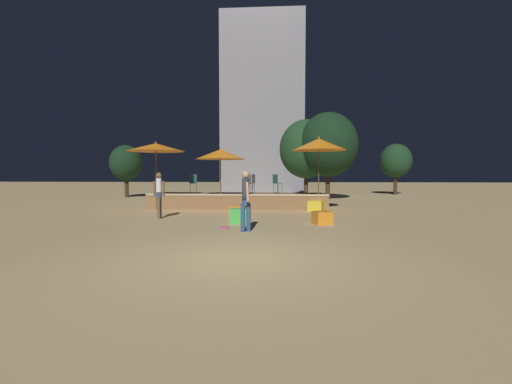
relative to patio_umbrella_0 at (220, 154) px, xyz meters
name	(u,v)px	position (x,y,z in m)	size (l,w,h in m)	color
ground_plane	(238,259)	(1.86, -9.00, -2.58)	(120.00, 120.00, 0.00)	tan
wooden_deck	(239,201)	(0.72, 1.35, -2.24)	(8.51, 2.88, 0.75)	olive
patio_umbrella_0	(220,154)	(0.00, 0.00, 0.00)	(2.28, 2.28, 2.89)	brown
patio_umbrella_1	(156,147)	(-3.01, -0.09, 0.33)	(2.63, 2.63, 3.18)	brown
patio_umbrella_2	(319,144)	(4.50, 0.02, 0.43)	(2.45, 2.45, 3.36)	brown
cube_seat_0	(316,206)	(4.37, -0.21, -2.34)	(0.82, 0.82, 0.48)	yellow
cube_seat_1	(238,216)	(1.29, -4.07, -2.34)	(0.62, 0.62, 0.49)	#4CC651
cube_seat_2	(322,218)	(4.13, -4.20, -2.37)	(0.69, 0.69, 0.43)	orange
cube_seat_3	(239,211)	(1.14, -2.41, -2.37)	(0.78, 0.78, 0.43)	orange
person_0	(246,198)	(1.71, -5.80, -1.60)	(0.29, 0.52, 1.78)	#2D4C7F
person_1	(159,194)	(-1.82, -3.10, -1.64)	(0.43, 0.30, 1.73)	brown
bistro_chair_0	(248,182)	(1.21, 0.88, -1.28)	(0.42, 0.42, 0.90)	#47474C
bistro_chair_1	(193,181)	(-1.61, 1.28, -1.28)	(0.42, 0.42, 0.90)	#1E4C47
bistro_chair_2	(252,181)	(1.31, 2.04, -1.28)	(0.46, 0.46, 0.90)	#47474C
bistro_chair_3	(276,181)	(2.58, 1.57, -1.28)	(0.48, 0.48, 0.90)	#1E4C47
frisbee_disc	(224,227)	(0.98, -5.19, -2.56)	(0.28, 0.28, 0.03)	#E54C99
background_tree_0	(306,149)	(4.56, 7.69, 0.76)	(3.61, 3.61, 5.33)	#3D2B1C
background_tree_1	(396,161)	(12.10, 12.45, 0.13)	(2.46, 2.46, 4.08)	#3D2B1C
background_tree_2	(126,163)	(-8.08, 7.95, -0.14)	(2.27, 2.27, 3.71)	#3D2B1C
background_tree_3	(328,145)	(5.88, 6.71, 0.96)	(3.77, 3.77, 5.62)	#3D2B1C
distant_building	(263,106)	(1.25, 16.33, 5.35)	(7.41, 4.36, 15.86)	gray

